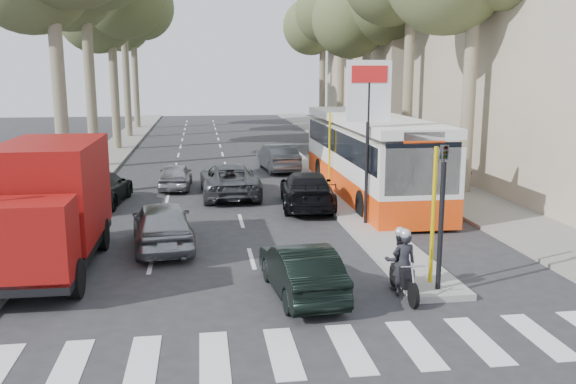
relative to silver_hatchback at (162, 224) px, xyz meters
name	(u,v)px	position (x,y,z in m)	size (l,w,h in m)	color
ground	(293,281)	(3.46, -3.52, -0.73)	(120.00, 120.00, 0.00)	#28282B
sidewalk_right	(364,150)	(12.06, 21.48, -0.67)	(3.20, 70.00, 0.12)	gray
median_left	(116,149)	(-4.54, 24.48, -0.67)	(2.40, 64.00, 0.12)	gray
traffic_island	(329,191)	(6.71, 7.48, -0.65)	(1.50, 26.00, 0.16)	gray
building_far	(420,37)	(18.96, 30.48, 7.27)	(11.00, 20.00, 16.00)	#B7A88E
billboard	(368,119)	(6.71, 1.48, 2.98)	(1.50, 12.10, 5.60)	yellow
traffic_light_island	(443,193)	(6.71, -5.02, 1.76)	(0.16, 0.41, 3.60)	black
tree_l_e	(134,10)	(-4.52, 40.59, 10.00)	(7.40, 7.20, 14.49)	#6B604C
tree_r_c	(369,3)	(12.48, 22.59, 8.97)	(7.40, 7.20, 13.32)	#6B604C
tree_r_e	(324,14)	(12.68, 38.59, 9.66)	(7.40, 7.20, 14.10)	#6B604C
silver_hatchback	(162,224)	(0.00, 0.00, 0.00)	(1.72, 4.26, 1.45)	#999CA0
dark_hatchback	(301,269)	(3.48, -4.52, -0.10)	(1.32, 3.78, 1.25)	black
queue_car_a	(229,180)	(2.36, 7.49, -0.02)	(2.33, 5.06, 1.41)	#4B4E52
queue_car_b	(307,190)	(5.26, 4.82, -0.02)	(1.99, 4.90, 1.42)	black
queue_car_c	(175,176)	(0.02, 9.48, -0.13)	(1.40, 3.48, 1.19)	#9A9CA2
queue_car_d	(278,157)	(5.26, 13.98, -0.01)	(1.51, 4.33, 1.43)	#55585D
queue_car_e	(100,188)	(-2.84, 6.49, -0.05)	(1.89, 4.64, 1.35)	black
red_truck	(48,204)	(-2.84, -1.67, 1.06)	(2.43, 6.33, 3.37)	black
city_bus	(368,153)	(8.26, 6.82, 1.09)	(2.97, 13.13, 3.46)	#FC450E
motorcycle	(401,263)	(5.86, -4.81, 0.03)	(0.70, 1.96, 1.67)	black
pedestrian_near	(464,172)	(12.56, 6.80, 0.18)	(0.92, 0.45, 1.57)	#3E334D
pedestrian_far	(415,164)	(11.31, 9.42, 0.20)	(1.04, 0.46, 1.61)	#625749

